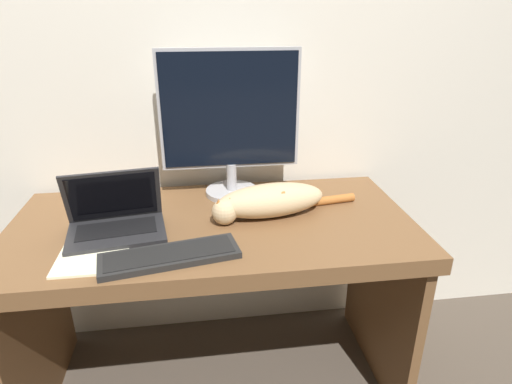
% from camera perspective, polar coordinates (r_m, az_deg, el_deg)
% --- Properties ---
extents(wall_back, '(6.40, 0.06, 2.60)m').
position_cam_1_polar(wall_back, '(1.77, -7.12, 18.42)').
color(wall_back, silver).
rests_on(wall_back, ground_plane).
extents(desk, '(1.42, 0.69, 0.75)m').
position_cam_1_polar(desk, '(1.61, -5.55, -9.00)').
color(desk, brown).
rests_on(desk, ground_plane).
extents(monitor, '(0.53, 0.21, 0.57)m').
position_cam_1_polar(monitor, '(1.65, -3.46, 9.37)').
color(monitor, '#B2B2B7').
rests_on(monitor, desk).
extents(laptop, '(0.34, 0.26, 0.22)m').
position_cam_1_polar(laptop, '(1.50, -18.20, -3.73)').
color(laptop, '#232326').
rests_on(laptop, desk).
extents(external_keyboard, '(0.43, 0.21, 0.02)m').
position_cam_1_polar(external_keyboard, '(1.33, -11.41, -8.33)').
color(external_keyboard, black).
rests_on(external_keyboard, desk).
extents(cat, '(0.56, 0.21, 0.12)m').
position_cam_1_polar(cat, '(1.54, 1.74, -1.08)').
color(cat, '#D1B284').
rests_on(cat, desk).
extents(paper_notepad, '(0.21, 0.20, 0.01)m').
position_cam_1_polar(paper_notepad, '(1.40, -20.93, -8.10)').
color(paper_notepad, '#F4EFC6').
rests_on(paper_notepad, desk).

